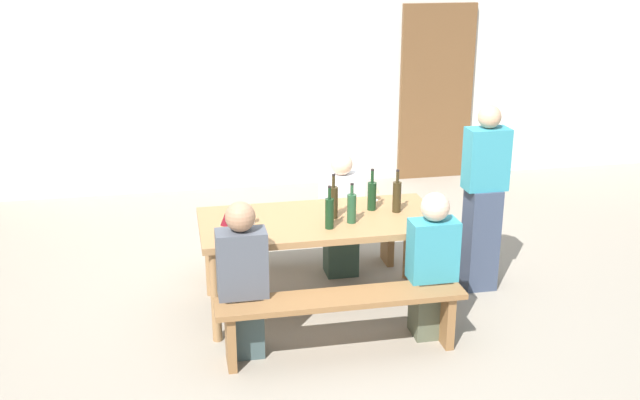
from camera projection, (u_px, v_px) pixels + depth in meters
ground_plane at (320, 306)px, 6.00m from camera, size 24.00×24.00×0.00m
back_wall at (263, 50)px, 8.56m from camera, size 14.00×0.20×3.20m
wooden_door at (436, 93)px, 8.99m from camera, size 0.90×0.06×2.10m
tasting_table at (320, 228)px, 5.78m from camera, size 1.84×0.89×0.75m
bench_near at (341, 309)px, 5.19m from camera, size 1.74×0.30×0.45m
bench_far at (303, 232)px, 6.57m from camera, size 1.74×0.30×0.45m
wine_bottle_0 at (333, 202)px, 5.72m from camera, size 0.07×0.07×0.35m
wine_bottle_1 at (329, 213)px, 5.51m from camera, size 0.07×0.07×0.33m
wine_bottle_2 at (397, 196)px, 5.85m from camera, size 0.07×0.07×0.35m
wine_bottle_3 at (372, 195)px, 5.90m from camera, size 0.07×0.07×0.34m
wine_bottle_4 at (352, 208)px, 5.63m from camera, size 0.07×0.07×0.31m
wine_glass_0 at (225, 220)px, 5.38m from camera, size 0.07×0.07×0.17m
wine_glass_1 at (250, 210)px, 5.61m from camera, size 0.07×0.07×0.16m
wine_glass_2 at (375, 188)px, 6.12m from camera, size 0.08×0.08×0.15m
seated_guest_near_0 at (243, 283)px, 5.15m from camera, size 0.34×0.24×1.13m
seated_guest_near_1 at (432, 268)px, 5.40m from camera, size 0.34×0.24×1.10m
seated_guest_far_0 at (341, 218)px, 6.44m from camera, size 0.36×0.24×1.09m
standing_host at (483, 202)px, 6.10m from camera, size 0.34×0.24×1.56m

